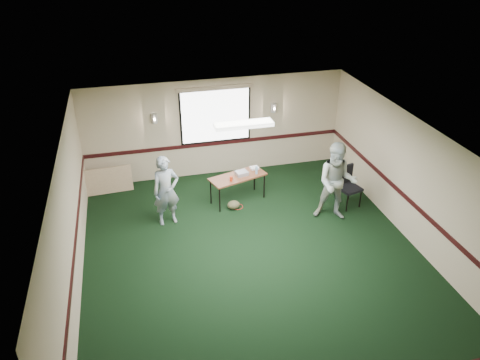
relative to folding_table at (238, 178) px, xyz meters
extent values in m
plane|color=black|center=(-0.21, -2.38, -0.65)|extent=(8.00, 8.00, 0.00)
plane|color=#C4AE8D|center=(-0.21, 1.62, 0.70)|extent=(7.00, 0.00, 7.00)
plane|color=#C4AE8D|center=(-3.71, -2.38, 0.70)|extent=(0.00, 8.00, 8.00)
plane|color=#C4AE8D|center=(3.29, -2.38, 0.70)|extent=(0.00, 8.00, 8.00)
plane|color=silver|center=(-0.21, -2.38, 2.05)|extent=(8.00, 8.00, 0.00)
cube|color=black|center=(-0.21, 1.61, 0.25)|extent=(7.00, 0.03, 0.10)
cube|color=black|center=(-3.70, -2.38, 0.25)|extent=(0.03, 8.00, 0.10)
cube|color=black|center=(3.27, -2.38, 0.25)|extent=(0.03, 8.00, 0.10)
cube|color=black|center=(-0.21, 1.60, 1.05)|extent=(1.90, 0.01, 1.50)
cube|color=white|center=(-0.21, 1.59, 1.05)|extent=(1.80, 0.02, 1.40)
cube|color=tan|center=(-0.21, 1.59, 1.82)|extent=(2.05, 0.08, 0.10)
cylinder|color=silver|center=(-1.81, 1.56, 1.15)|extent=(0.16, 0.16, 0.25)
cylinder|color=silver|center=(1.39, 1.56, 1.15)|extent=(0.16, 0.16, 0.25)
cube|color=white|center=(-0.21, -1.38, 1.99)|extent=(1.20, 0.32, 0.08)
cube|color=#552D18|center=(0.00, 0.00, 0.03)|extent=(1.51, 0.96, 0.04)
cylinder|color=black|center=(-0.55, -0.41, -0.32)|extent=(0.03, 0.03, 0.67)
cylinder|color=black|center=(0.69, -0.02, -0.32)|extent=(0.03, 0.03, 0.67)
cylinder|color=black|center=(-0.69, 0.02, -0.32)|extent=(0.03, 0.03, 0.67)
cylinder|color=black|center=(0.55, 0.41, -0.32)|extent=(0.03, 0.03, 0.67)
cube|color=gray|center=(0.11, 0.03, 0.10)|extent=(0.33, 0.29, 0.10)
cube|color=white|center=(0.50, 0.28, 0.08)|extent=(0.22, 0.18, 0.05)
cylinder|color=#B6290C|center=(-0.21, -0.20, 0.11)|extent=(0.08, 0.08, 0.11)
cylinder|color=#85B3DA|center=(0.48, 0.00, 0.15)|extent=(0.06, 0.06, 0.20)
ellipsoid|color=brown|center=(-0.19, -0.36, -0.54)|extent=(0.32, 0.25, 0.22)
torus|color=red|center=(-0.09, -0.30, -0.65)|extent=(0.38, 0.38, 0.01)
cube|color=tan|center=(-3.21, 1.22, -0.31)|extent=(1.35, 0.28, 0.69)
cube|color=black|center=(2.60, -0.89, -0.16)|extent=(0.60, 0.60, 0.07)
cube|color=black|center=(2.54, -0.66, 0.11)|extent=(0.49, 0.17, 0.49)
cylinder|color=black|center=(2.45, -1.14, -0.42)|extent=(0.03, 0.03, 0.46)
cylinder|color=black|center=(2.85, -1.04, -0.42)|extent=(0.03, 0.03, 0.46)
cylinder|color=black|center=(2.35, -0.74, -0.42)|extent=(0.03, 0.03, 0.46)
cylinder|color=black|center=(2.75, -0.64, -0.42)|extent=(0.03, 0.03, 0.46)
imported|color=#3E5C89|center=(-1.81, -0.54, 0.19)|extent=(0.67, 0.50, 1.69)
imported|color=#7B9FBF|center=(2.03, -1.29, 0.31)|extent=(1.14, 1.03, 1.92)
camera|label=1|loc=(-2.41, -9.85, 5.57)|focal=35.00mm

